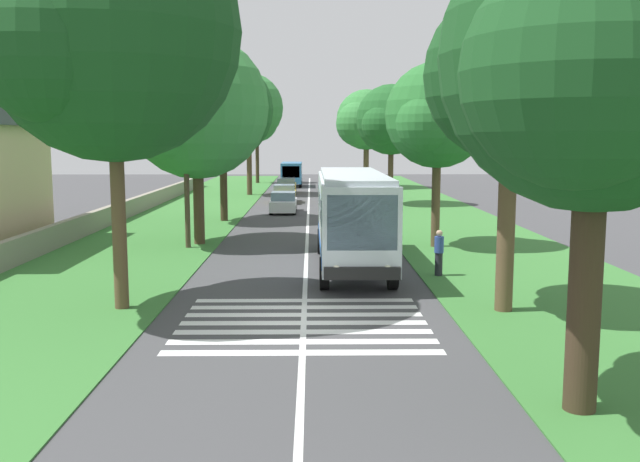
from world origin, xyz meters
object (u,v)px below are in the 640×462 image
(trailing_car_2, at_px, (286,186))
(roadside_tree_left_4, at_px, (107,38))
(roadside_tree_right_4, at_px, (435,118))
(pedestrian, at_px, (439,252))
(roadside_tree_left_3, at_px, (256,122))
(roadside_tree_right_0, at_px, (390,122))
(roadside_tree_right_2, at_px, (364,122))
(coach_bus, at_px, (352,214))
(utility_pole, at_px, (186,162))
(roadside_tree_left_1, at_px, (220,113))
(roadside_tree_right_1, at_px, (588,65))
(roadside_tree_left_2, at_px, (247,110))
(roadside_tree_left_0, at_px, (194,110))
(trailing_car_1, at_px, (284,194))
(trailing_minibus_0, at_px, (292,172))
(roadside_tree_right_3, at_px, (506,81))
(trailing_car_0, at_px, (283,203))

(trailing_car_2, distance_m, roadside_tree_left_4, 44.97)
(roadside_tree_right_4, xyz_separation_m, pedestrian, (-7.13, 1.01, -5.06))
(roadside_tree_left_3, bearing_deg, pedestrian, -168.67)
(trailing_car_2, xyz_separation_m, roadside_tree_right_0, (-11.44, -8.24, 5.65))
(roadside_tree_left_4, height_order, pedestrian, roadside_tree_left_4)
(roadside_tree_left_3, bearing_deg, roadside_tree_right_2, -125.09)
(coach_bus, bearing_deg, roadside_tree_right_0, -9.38)
(roadside_tree_left_3, distance_m, roadside_tree_left_4, 59.28)
(roadside_tree_left_4, xyz_separation_m, pedestrian, (4.78, -10.47, -6.97))
(roadside_tree_left_4, xyz_separation_m, utility_pole, (11.59, -0.08, -3.91))
(roadside_tree_left_4, distance_m, roadside_tree_right_2, 52.32)
(roadside_tree_left_1, distance_m, roadside_tree_right_0, 15.51)
(trailing_car_2, xyz_separation_m, roadside_tree_right_1, (-52.36, -7.13, 5.65))
(coach_bus, relative_size, roadside_tree_left_2, 1.04)
(trailing_car_2, height_order, roadside_tree_right_4, roadside_tree_right_4)
(roadside_tree_left_3, xyz_separation_m, roadside_tree_left_4, (-59.27, -0.45, 0.96))
(roadside_tree_left_0, bearing_deg, roadside_tree_left_2, 0.35)
(trailing_car_1, height_order, trailing_car_2, same)
(pedestrian, bearing_deg, roadside_tree_right_1, -179.39)
(trailing_minibus_0, relative_size, roadside_tree_left_2, 0.56)
(roadside_tree_left_0, distance_m, roadside_tree_right_2, 39.76)
(roadside_tree_left_1, bearing_deg, pedestrian, -149.87)
(roadside_tree_left_2, bearing_deg, roadside_tree_right_3, -165.25)
(trailing_car_2, relative_size, trailing_minibus_0, 0.72)
(roadside_tree_left_4, distance_m, utility_pole, 12.23)
(trailing_minibus_0, bearing_deg, trailing_car_0, -179.65)
(roadside_tree_left_0, xyz_separation_m, roadside_tree_right_0, (19.95, -11.42, -0.05))
(trailing_minibus_0, distance_m, utility_pole, 42.14)
(roadside_tree_left_3, bearing_deg, roadside_tree_right_4, -165.86)
(roadside_tree_left_0, xyz_separation_m, roadside_tree_right_1, (-20.97, -10.31, -0.05))
(roadside_tree_left_2, bearing_deg, roadside_tree_left_0, -179.65)
(trailing_car_0, relative_size, roadside_tree_left_1, 0.44)
(coach_bus, xyz_separation_m, roadside_tree_right_3, (-6.84, -3.95, 4.52))
(trailing_car_1, distance_m, roadside_tree_left_4, 35.75)
(roadside_tree_left_0, bearing_deg, utility_pole, 170.62)
(trailing_car_0, bearing_deg, roadside_tree_left_1, 143.50)
(roadside_tree_left_2, bearing_deg, trailing_car_1, -154.65)
(trailing_car_1, bearing_deg, utility_pole, 171.26)
(roadside_tree_left_1, bearing_deg, trailing_car_2, -8.35)
(roadside_tree_right_1, bearing_deg, roadside_tree_right_4, -2.49)
(roadside_tree_right_0, height_order, utility_pole, roadside_tree_right_0)
(roadside_tree_left_0, relative_size, roadside_tree_left_4, 0.84)
(roadside_tree_right_0, bearing_deg, trailing_car_0, 125.43)
(roadside_tree_right_4, distance_m, pedestrian, 8.81)
(roadside_tree_right_3, xyz_separation_m, utility_pole, (11.88, 11.24, -2.69))
(roadside_tree_left_2, bearing_deg, coach_bus, -168.52)
(roadside_tree_right_1, distance_m, roadside_tree_right_4, 20.04)
(roadside_tree_left_3, distance_m, roadside_tree_right_1, 68.28)
(roadside_tree_left_1, xyz_separation_m, roadside_tree_left_4, (-22.36, 0.26, 1.30))
(trailing_car_2, distance_m, roadside_tree_right_3, 45.62)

